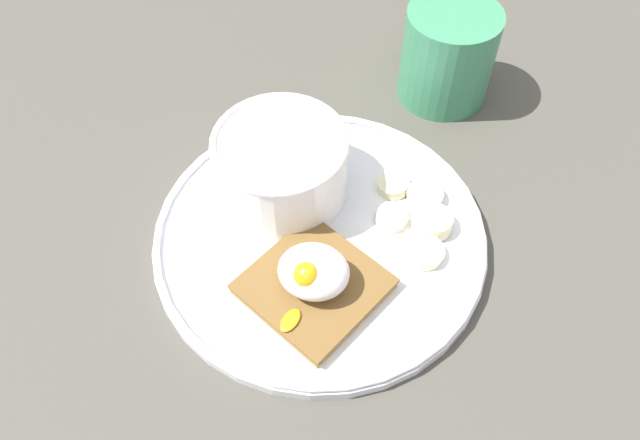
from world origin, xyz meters
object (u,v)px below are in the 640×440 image
at_px(poached_egg, 313,272).
at_px(banana_slice_left, 393,185).
at_px(coffee_mug, 447,53).
at_px(banana_slice_back, 432,222).
at_px(toast_slice, 314,286).
at_px(banana_slice_right, 424,254).
at_px(banana_slice_front, 392,218).
at_px(oatmeal_bowl, 281,166).
at_px(banana_slice_inner, 425,196).

distance_m(poached_egg, banana_slice_left, 0.13).
xyz_separation_m(banana_slice_left, coffee_mug, (-0.02, -0.15, 0.03)).
xyz_separation_m(banana_slice_left, banana_slice_back, (-0.04, 0.03, 0.00)).
distance_m(toast_slice, banana_slice_back, 0.12).
bearing_deg(banana_slice_back, toast_slice, 45.78).
relative_size(banana_slice_right, coffee_mug, 0.33).
xyz_separation_m(banana_slice_front, coffee_mug, (-0.02, -0.18, 0.03)).
relative_size(poached_egg, banana_slice_left, 2.09).
distance_m(toast_slice, banana_slice_right, 0.09).
bearing_deg(banana_slice_left, oatmeal_bowl, 15.73).
bearing_deg(banana_slice_right, banana_slice_front, -43.12).
height_order(oatmeal_bowl, toast_slice, oatmeal_bowl).
bearing_deg(banana_slice_left, banana_slice_back, 138.87).
relative_size(banana_slice_back, banana_slice_right, 1.07).
xyz_separation_m(poached_egg, banana_slice_left, (-0.04, -0.12, -0.02)).
bearing_deg(banana_slice_front, banana_slice_back, -176.25).
bearing_deg(toast_slice, banana_slice_front, -120.20).
height_order(poached_egg, banana_slice_inner, poached_egg).
height_order(poached_egg, coffee_mug, coffee_mug).
bearing_deg(banana_slice_back, banana_slice_front, 3.75).
xyz_separation_m(banana_slice_inner, coffee_mug, (0.01, -0.15, 0.03)).
bearing_deg(toast_slice, oatmeal_bowl, -60.38).
bearing_deg(coffee_mug, toast_slice, 76.24).
height_order(toast_slice, banana_slice_inner, banana_slice_inner).
height_order(toast_slice, coffee_mug, coffee_mug).
distance_m(banana_slice_inner, coffee_mug, 0.16).
bearing_deg(poached_egg, banana_slice_inner, -122.31).
height_order(poached_egg, banana_slice_back, poached_egg).
relative_size(banana_slice_front, banana_slice_left, 1.12).
xyz_separation_m(poached_egg, banana_slice_front, (-0.05, -0.08, -0.02)).
bearing_deg(banana_slice_left, banana_slice_front, 98.19).
bearing_deg(banana_slice_front, banana_slice_inner, -127.97).
height_order(banana_slice_left, banana_slice_right, banana_slice_right).
relative_size(banana_slice_back, banana_slice_inner, 0.99).
bearing_deg(poached_egg, coffee_mug, -103.78).
distance_m(toast_slice, coffee_mug, 0.27).
distance_m(oatmeal_bowl, banana_slice_left, 0.10).
distance_m(banana_slice_left, banana_slice_inner, 0.03).
bearing_deg(coffee_mug, poached_egg, 76.22).
relative_size(poached_egg, coffee_mug, 0.61).
distance_m(banana_slice_front, banana_slice_inner, 0.04).
xyz_separation_m(oatmeal_bowl, coffee_mug, (-0.12, -0.17, 0.01)).
height_order(oatmeal_bowl, banana_slice_inner, oatmeal_bowl).
bearing_deg(banana_slice_left, toast_slice, 70.34).
bearing_deg(banana_slice_front, toast_slice, 59.80).
xyz_separation_m(banana_slice_front, banana_slice_right, (-0.03, 0.03, 0.00)).
xyz_separation_m(banana_slice_front, banana_slice_left, (0.01, -0.04, -0.00)).
bearing_deg(oatmeal_bowl, banana_slice_front, 174.24).
height_order(banana_slice_back, banana_slice_inner, banana_slice_back).
bearing_deg(banana_slice_left, banana_slice_inner, 168.41).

